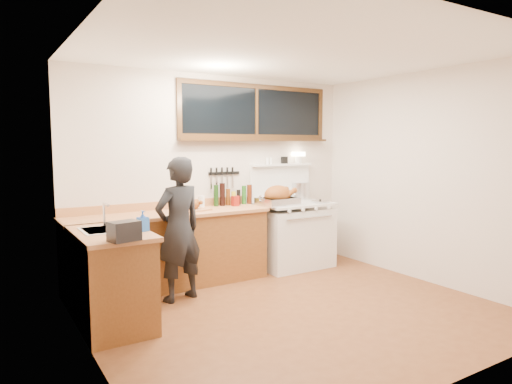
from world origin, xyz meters
TOP-DOWN VIEW (x-y plane):
  - ground_plane at (0.00, 0.00)m, footprint 4.00×3.50m
  - room_shell at (0.00, 0.00)m, footprint 4.10×3.60m
  - counter_back at (-0.80, 1.45)m, footprint 2.44×0.64m
  - counter_left at (-1.70, 0.62)m, footprint 0.64×1.09m
  - sink_unit at (-1.68, 0.70)m, footprint 0.50×0.45m
  - vintage_stove at (1.00, 1.41)m, footprint 1.02×0.74m
  - back_window at (0.60, 1.72)m, footprint 2.32×0.13m
  - left_doorway at (-1.99, -0.55)m, footprint 0.02×1.04m
  - knife_strip at (0.08, 1.73)m, footprint 0.46×0.03m
  - man at (-0.88, 0.94)m, footprint 0.65×0.50m
  - soap_bottle at (-1.43, 0.46)m, footprint 0.11×0.11m
  - toaster at (-1.70, 0.12)m, footprint 0.27×0.22m
  - cutting_board at (-0.51, 1.43)m, footprint 0.46×0.39m
  - roast_turkey at (0.68, 1.30)m, footprint 0.55×0.42m
  - stockpot at (1.32, 1.66)m, footprint 0.31×0.31m
  - saucepan at (0.95, 1.69)m, footprint 0.18×0.28m
  - pot_lid at (1.34, 1.23)m, footprint 0.32×0.32m
  - coffee_tin at (0.15, 1.52)m, footprint 0.09×0.08m
  - pitcher at (-0.33, 1.55)m, footprint 0.11×0.11m
  - bottle_cluster at (0.16, 1.63)m, footprint 0.57×0.07m

SIDE VIEW (x-z plane):
  - ground_plane at x=0.00m, z-range -0.02..0.00m
  - counter_left at x=-1.70m, z-range 0.00..0.90m
  - counter_back at x=-0.80m, z-range -0.05..0.95m
  - vintage_stove at x=1.00m, z-range -0.33..1.26m
  - man at x=-0.88m, z-range 0.00..1.57m
  - sink_unit at x=-1.68m, z-range 0.66..1.03m
  - pot_lid at x=1.34m, z-range 0.89..0.93m
  - cutting_board at x=-0.51m, z-range 0.88..1.02m
  - saucepan at x=0.95m, z-range 0.90..1.02m
  - coffee_tin at x=0.15m, z-range 0.90..1.03m
  - pitcher at x=-0.33m, z-range 0.90..1.06m
  - toaster at x=-1.70m, z-range 0.90..1.07m
  - soap_bottle at x=-1.43m, z-range 0.90..1.09m
  - roast_turkey at x=0.68m, z-range 0.87..1.14m
  - stockpot at x=1.32m, z-range 0.90..1.15m
  - bottle_cluster at x=0.16m, z-range 0.88..1.18m
  - left_doorway at x=-1.99m, z-range 0.00..2.17m
  - knife_strip at x=0.08m, z-range 1.17..1.45m
  - room_shell at x=0.00m, z-range 0.32..2.97m
  - back_window at x=0.60m, z-range 1.68..2.45m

